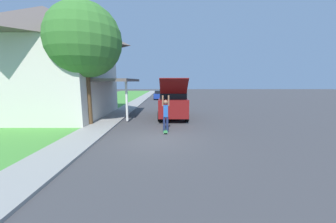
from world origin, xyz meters
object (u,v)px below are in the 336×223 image
at_px(lawn_tree_near, 85,41).
at_px(skateboarder, 166,113).
at_px(skateboard, 166,131).
at_px(suv_parked, 173,102).
at_px(car_down_street, 160,95).

distance_m(lawn_tree_near, skateboarder, 6.61).
bearing_deg(skateboard, skateboarder, 87.10).
height_order(suv_parked, car_down_street, suv_parked).
relative_size(car_down_street, skateboarder, 1.99).
bearing_deg(skateboarder, suv_parked, 83.67).
xyz_separation_m(suv_parked, skateboarder, (-0.49, -4.42, -0.15)).
bearing_deg(lawn_tree_near, car_down_street, 78.36).
xyz_separation_m(suv_parked, car_down_street, (-1.64, 15.42, -0.56)).
relative_size(lawn_tree_near, suv_parked, 1.26).
distance_m(suv_parked, skateboard, 4.74).
distance_m(lawn_tree_near, car_down_street, 19.12).
distance_m(suv_parked, skateboarder, 4.45).
relative_size(lawn_tree_near, skateboard, 9.57).
bearing_deg(suv_parked, car_down_street, 96.07).
xyz_separation_m(lawn_tree_near, suv_parked, (5.39, 2.77, -3.98)).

